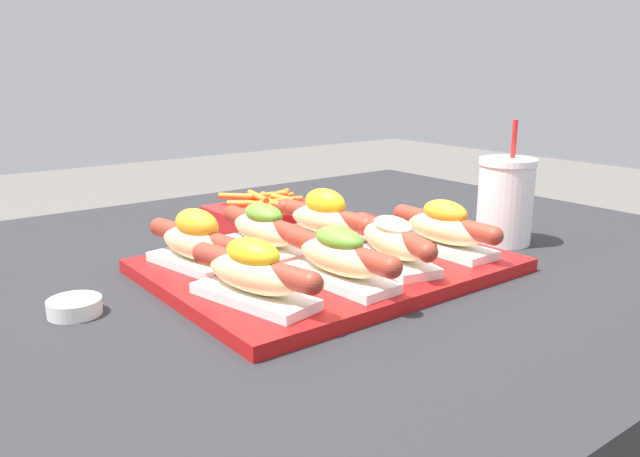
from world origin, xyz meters
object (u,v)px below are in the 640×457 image
(hot_dog_1, at_px, (339,257))
(hot_dog_5, at_px, (264,229))
(hot_dog_2, at_px, (391,241))
(serving_tray, at_px, (329,265))
(drink_cup, at_px, (505,201))
(fries_basket, at_px, (267,214))
(hot_dog_3, at_px, (444,228))
(hot_dog_6, at_px, (324,219))
(sauce_bowl, at_px, (74,306))
(hot_dog_0, at_px, (253,272))
(hot_dog_4, at_px, (197,242))

(hot_dog_1, bearing_deg, hot_dog_5, 90.35)
(hot_dog_1, distance_m, hot_dog_2, 0.10)
(serving_tray, height_order, drink_cup, drink_cup)
(hot_dog_2, height_order, fries_basket, hot_dog_2)
(hot_dog_3, height_order, hot_dog_5, hot_dog_3)
(hot_dog_6, xyz_separation_m, sauce_bowl, (-0.38, -0.02, -0.04))
(drink_cup, bearing_deg, sauce_bowl, 170.19)
(hot_dog_0, height_order, fries_basket, hot_dog_0)
(hot_dog_2, height_order, hot_dog_5, hot_dog_5)
(hot_dog_2, bearing_deg, hot_dog_1, -171.93)
(hot_dog_1, bearing_deg, hot_dog_3, 4.13)
(fries_basket, bearing_deg, hot_dog_1, -109.27)
(hot_dog_0, height_order, hot_dog_4, hot_dog_4)
(hot_dog_0, height_order, hot_dog_2, hot_dog_0)
(hot_dog_6, relative_size, sauce_bowl, 3.23)
(hot_dog_4, relative_size, fries_basket, 1.04)
(hot_dog_1, relative_size, hot_dog_4, 1.01)
(hot_dog_1, relative_size, drink_cup, 1.01)
(hot_dog_1, height_order, sauce_bowl, hot_dog_1)
(hot_dog_3, bearing_deg, hot_dog_0, -179.15)
(hot_dog_5, bearing_deg, serving_tray, -58.95)
(serving_tray, distance_m, hot_dog_4, 0.18)
(hot_dog_0, bearing_deg, hot_dog_1, -4.97)
(hot_dog_1, xyz_separation_m, hot_dog_6, (0.10, 0.16, 0.00))
(hot_dog_2, distance_m, hot_dog_6, 0.14)
(hot_dog_2, relative_size, hot_dog_6, 0.99)
(serving_tray, height_order, hot_dog_4, hot_dog_4)
(hot_dog_1, xyz_separation_m, hot_dog_2, (0.10, 0.01, -0.00))
(serving_tray, relative_size, hot_dog_6, 2.35)
(hot_dog_6, bearing_deg, hot_dog_3, -52.80)
(hot_dog_2, bearing_deg, hot_dog_0, -178.92)
(hot_dog_4, bearing_deg, sauce_bowl, -172.92)
(hot_dog_2, relative_size, fries_basket, 1.03)
(serving_tray, xyz_separation_m, hot_dog_5, (-0.05, 0.09, 0.04))
(hot_dog_3, relative_size, fries_basket, 1.06)
(hot_dog_0, height_order, sauce_bowl, hot_dog_0)
(sauce_bowl, bearing_deg, drink_cup, -9.81)
(hot_dog_1, distance_m, hot_dog_3, 0.21)
(hot_dog_0, height_order, drink_cup, drink_cup)
(hot_dog_6, relative_size, drink_cup, 1.00)
(hot_dog_1, bearing_deg, hot_dog_4, 124.35)
(hot_dog_0, xyz_separation_m, hot_dog_5, (0.12, 0.16, -0.00))
(hot_dog_4, height_order, sauce_bowl, hot_dog_4)
(hot_dog_2, bearing_deg, hot_dog_6, 90.77)
(serving_tray, distance_m, hot_dog_2, 0.10)
(hot_dog_1, relative_size, hot_dog_3, 1.00)
(serving_tray, xyz_separation_m, hot_dog_2, (0.05, -0.07, 0.04))
(hot_dog_0, xyz_separation_m, drink_cup, (0.48, 0.02, 0.02))
(serving_tray, bearing_deg, hot_dog_4, 154.45)
(hot_dog_1, bearing_deg, sauce_bowl, 153.31)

